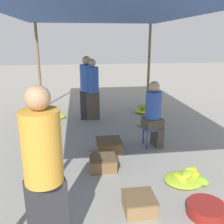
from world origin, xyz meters
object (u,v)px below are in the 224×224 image
(crate_far, at_px, (109,146))
(shopper_walking_mid, at_px, (92,89))
(crate_mid, at_px, (139,203))
(stool, at_px, (152,130))
(shopper_walking_far, at_px, (87,87))
(banana_pile_right_1, at_px, (144,109))
(banana_pile_right_0, at_px, (151,123))
(vendor_seated, at_px, (154,113))
(banana_pile_left_1, at_px, (55,115))
(banana_pile_right_2, at_px, (188,178))
(banana_pile_left_0, at_px, (41,192))
(basin_black, at_px, (206,210))
(crate_near, at_px, (103,162))
(vendor_foreground, at_px, (44,172))

(crate_far, height_order, shopper_walking_mid, shopper_walking_mid)
(crate_mid, bearing_deg, stool, 69.06)
(shopper_walking_far, bearing_deg, banana_pile_right_1, 12.07)
(banana_pile_right_0, relative_size, shopper_walking_mid, 0.38)
(banana_pile_right_1, xyz_separation_m, crate_far, (-1.34, -2.43, 0.02))
(vendor_seated, relative_size, shopper_walking_far, 0.79)
(crate_mid, bearing_deg, crate_far, 95.24)
(vendor_seated, xyz_separation_m, shopper_walking_mid, (-1.06, 1.89, 0.15))
(banana_pile_left_1, relative_size, banana_pile_right_0, 1.14)
(crate_far, bearing_deg, banana_pile_right_2, -49.56)
(banana_pile_left_0, bearing_deg, basin_black, -18.05)
(vendor_seated, xyz_separation_m, banana_pile_right_0, (0.32, 1.14, -0.60))
(shopper_walking_far, bearing_deg, banana_pile_right_2, -68.09)
(vendor_seated, height_order, crate_mid, vendor_seated)
(basin_black, bearing_deg, crate_far, 116.31)
(crate_mid, xyz_separation_m, crate_far, (-0.16, 1.72, 0.01))
(stool, height_order, crate_far, stool)
(banana_pile_right_0, height_order, crate_far, crate_far)
(banana_pile_left_1, distance_m, banana_pile_right_0, 2.55)
(banana_pile_right_0, xyz_separation_m, crate_near, (-1.39, -1.91, 0.04))
(vendor_seated, xyz_separation_m, crate_far, (-0.90, -0.16, -0.55))
(banana_pile_right_2, xyz_separation_m, crate_near, (-1.20, 0.59, 0.04))
(basin_black, bearing_deg, shopper_walking_far, 107.27)
(banana_pile_left_1, bearing_deg, banana_pile_right_1, 4.94)
(vendor_foreground, height_order, crate_mid, vendor_foreground)
(basin_black, bearing_deg, banana_pile_right_0, 85.15)
(banana_pile_right_2, xyz_separation_m, crate_mid, (-0.86, -0.52, 0.03))
(banana_pile_right_0, height_order, crate_mid, crate_mid)
(vendor_seated, relative_size, banana_pile_right_0, 2.17)
(vendor_foreground, height_order, banana_pile_right_1, vendor_foreground)
(banana_pile_right_2, bearing_deg, banana_pile_left_1, 122.69)
(basin_black, xyz_separation_m, crate_near, (-1.12, 1.30, 0.04))
(shopper_walking_far, bearing_deg, vendor_seated, -58.09)
(vendor_foreground, bearing_deg, banana_pile_right_1, 64.36)
(vendor_foreground, xyz_separation_m, shopper_walking_far, (0.57, 4.25, -0.02))
(basin_black, distance_m, crate_near, 1.71)
(banana_pile_right_1, relative_size, banana_pile_right_2, 0.89)
(basin_black, relative_size, banana_pile_right_1, 0.82)
(basin_black, distance_m, banana_pile_right_0, 3.22)
(vendor_foreground, distance_m, banana_pile_left_0, 1.24)
(crate_far, bearing_deg, crate_near, -106.06)
(banana_pile_right_1, bearing_deg, shopper_walking_far, -167.93)
(shopper_walking_far, bearing_deg, banana_pile_left_1, 171.33)
(banana_pile_left_1, distance_m, crate_near, 3.00)
(vendor_seated, relative_size, shopper_walking_mid, 0.82)
(vendor_seated, height_order, shopper_walking_mid, shopper_walking_mid)
(basin_black, distance_m, crate_far, 2.13)
(crate_near, xyz_separation_m, shopper_walking_far, (-0.12, 2.69, 0.74))
(banana_pile_left_0, bearing_deg, vendor_seated, 35.52)
(vendor_foreground, bearing_deg, shopper_walking_mid, 80.50)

